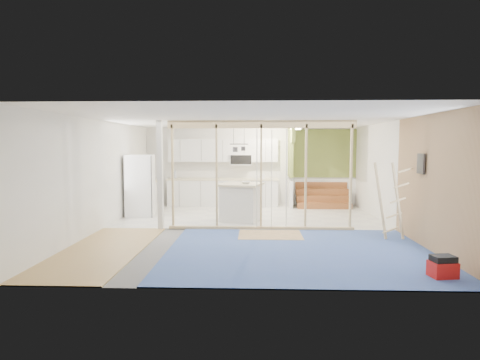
{
  "coord_description": "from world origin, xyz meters",
  "views": [
    {
      "loc": [
        0.16,
        -9.42,
        2.0
      ],
      "look_at": [
        -0.22,
        0.6,
        1.14
      ],
      "focal_mm": 30.0,
      "sensor_mm": 36.0,
      "label": 1
    }
  ],
  "objects_px": {
    "island": "(241,202)",
    "ladder": "(391,201)",
    "toolbox": "(443,267)",
    "fridge": "(141,186)"
  },
  "relations": [
    {
      "from": "island",
      "to": "toolbox",
      "type": "xyz_separation_m",
      "value": [
        3.21,
        -4.5,
        -0.34
      ]
    },
    {
      "from": "toolbox",
      "to": "ladder",
      "type": "distance_m",
      "value": 2.51
    },
    {
      "from": "island",
      "to": "toolbox",
      "type": "bearing_deg",
      "value": -39.39
    },
    {
      "from": "island",
      "to": "ladder",
      "type": "relative_size",
      "value": 0.77
    },
    {
      "from": "toolbox",
      "to": "island",
      "type": "bearing_deg",
      "value": 116.31
    },
    {
      "from": "island",
      "to": "ladder",
      "type": "xyz_separation_m",
      "value": [
        3.23,
        -2.09,
        0.34
      ]
    },
    {
      "from": "toolbox",
      "to": "ladder",
      "type": "bearing_deg",
      "value": 80.36
    },
    {
      "from": "fridge",
      "to": "ladder",
      "type": "height_order",
      "value": "fridge"
    },
    {
      "from": "island",
      "to": "toolbox",
      "type": "height_order",
      "value": "island"
    },
    {
      "from": "fridge",
      "to": "toolbox",
      "type": "bearing_deg",
      "value": -46.91
    }
  ]
}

